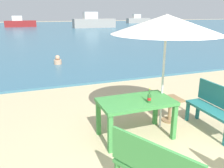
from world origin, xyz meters
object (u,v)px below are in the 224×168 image
object	(u,v)px
swimmer_person	(58,61)
beer_bottle_amber	(149,98)
boat_cargo_ship	(94,22)
boat_sailboat	(138,20)
boat_barge	(20,23)
bench_teal_center	(215,106)
picnic_table_green	(136,106)
patio_umbrella	(167,24)
side_table_wood	(170,106)

from	to	relation	value
swimmer_person	beer_bottle_amber	bearing A→B (deg)	-84.33
boat_cargo_ship	boat_sailboat	world-z (taller)	boat_cargo_ship
swimmer_person	boat_barge	world-z (taller)	boat_barge
bench_teal_center	boat_barge	bearing A→B (deg)	95.93
picnic_table_green	boat_barge	size ratio (longest dim) A/B	0.31
patio_umbrella	swimmer_person	world-z (taller)	patio_umbrella
swimmer_person	picnic_table_green	bearing A→B (deg)	-85.57
picnic_table_green	side_table_wood	size ratio (longest dim) A/B	2.59
patio_umbrella	boat_cargo_ship	distance (m)	31.07
boat_barge	swimmer_person	bearing A→B (deg)	-86.79
side_table_wood	boat_sailboat	xyz separation A→B (m)	(19.35, 40.42, 0.36)
patio_umbrella	boat_sailboat	distance (m)	45.15
beer_bottle_amber	side_table_wood	distance (m)	1.12
patio_umbrella	side_table_wood	world-z (taller)	patio_umbrella
picnic_table_green	side_table_wood	bearing A→B (deg)	19.24
picnic_table_green	boat_barge	xyz separation A→B (m)	(-2.16, 35.86, 0.03)
beer_bottle_amber	swimmer_person	world-z (taller)	beer_bottle_amber
bench_teal_center	boat_sailboat	size ratio (longest dim) A/B	0.25
boat_cargo_ship	boat_barge	distance (m)	11.50
boat_barge	patio_umbrella	bearing A→B (deg)	-85.48
boat_sailboat	boat_barge	distance (m)	23.05
side_table_wood	boat_barge	bearing A→B (deg)	95.10
patio_umbrella	bench_teal_center	bearing A→B (deg)	-27.94
picnic_table_green	beer_bottle_amber	world-z (taller)	beer_bottle_amber
side_table_wood	boat_sailboat	distance (m)	44.82
beer_bottle_amber	patio_umbrella	xyz separation A→B (m)	(0.50, 0.36, 1.26)
boat_barge	beer_bottle_amber	bearing A→B (deg)	-86.31
patio_umbrella	swimmer_person	size ratio (longest dim) A/B	5.61
boat_cargo_ship	boat_sailboat	size ratio (longest dim) A/B	1.27
bench_teal_center	boat_barge	distance (m)	36.38
boat_cargo_ship	bench_teal_center	bearing A→B (deg)	-101.68
beer_bottle_amber	bench_teal_center	world-z (taller)	beer_bottle_amber
picnic_table_green	swimmer_person	bearing A→B (deg)	94.43
patio_umbrella	boat_sailboat	bearing A→B (deg)	64.12
bench_teal_center	swimmer_person	distance (m)	7.49
bench_teal_center	boat_sailboat	world-z (taller)	boat_sailboat
boat_sailboat	boat_barge	world-z (taller)	boat_sailboat
boat_cargo_ship	boat_barge	bearing A→B (deg)	151.41
patio_umbrella	boat_cargo_ship	xyz separation A→B (m)	(7.28, 30.18, -1.24)
boat_cargo_ship	boat_sailboat	distance (m)	16.21
swimmer_person	boat_cargo_ship	xyz separation A→B (m)	(8.47, 23.51, 0.64)
picnic_table_green	bench_teal_center	xyz separation A→B (m)	(1.60, -0.32, -0.11)
side_table_wood	beer_bottle_amber	bearing A→B (deg)	-147.41
swimmer_person	boat_barge	bearing A→B (deg)	93.21
picnic_table_green	boat_sailboat	distance (m)	45.58
side_table_wood	boat_cargo_ship	size ratio (longest dim) A/B	0.09
boat_cargo_ship	boat_barge	size ratio (longest dim) A/B	1.35
beer_bottle_amber	boat_sailboat	world-z (taller)	boat_sailboat
picnic_table_green	swimmer_person	world-z (taller)	picnic_table_green
boat_barge	boat_cargo_ship	bearing A→B (deg)	-28.59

